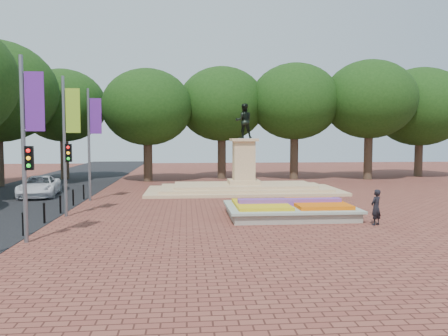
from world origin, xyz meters
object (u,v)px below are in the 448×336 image
(flower_bed, at_px, (290,209))
(monument, at_px, (244,180))
(pedestrian, at_px, (376,207))
(van, at_px, (39,186))

(flower_bed, bearing_deg, monument, 95.87)
(monument, relative_size, pedestrian, 8.60)
(monument, bearing_deg, van, -175.03)
(flower_bed, distance_m, pedestrian, 4.19)
(monument, bearing_deg, flower_bed, -84.13)
(pedestrian, bearing_deg, monument, -104.58)
(van, relative_size, pedestrian, 3.07)
(flower_bed, relative_size, monument, 0.45)
(monument, xyz_separation_m, pedestrian, (4.39, -12.46, -0.07))
(flower_bed, height_order, van, van)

